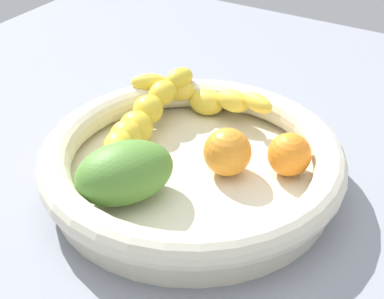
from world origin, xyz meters
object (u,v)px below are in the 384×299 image
banana_draped_right (205,97)px  banana_draped_left (141,121)px  fruit_bowl (192,164)px  orange_front (289,155)px  orange_mid_left (227,152)px  mango_green (125,172)px

banana_draped_right → banana_draped_left: bearing=71.7°
fruit_bowl → banana_draped_left: 9.11cm
orange_front → orange_mid_left: bearing=30.1°
banana_draped_right → mango_green: 20.04cm
banana_draped_right → mango_green: mango_green is taller
orange_front → orange_mid_left: (6.24, 3.62, 0.27)cm
banana_draped_left → orange_front: 18.87cm
banana_draped_left → banana_draped_right: 10.70cm
fruit_bowl → banana_draped_left: (8.58, -1.78, 2.49)cm
orange_front → banana_draped_right: bearing=-23.0°
orange_mid_left → mango_green: bearing=53.3°
mango_green → fruit_bowl: bearing=-115.0°
orange_front → fruit_bowl: bearing=29.1°
fruit_bowl → banana_draped_right: bearing=-66.4°
fruit_bowl → banana_draped_left: banana_draped_left is taller
orange_front → mango_green: bearing=44.8°
banana_draped_left → banana_draped_right: size_ratio=1.21×
banana_draped_right → orange_mid_left: orange_mid_left is taller
banana_draped_left → banana_draped_right: (-3.35, -10.16, -0.38)cm
orange_front → mango_green: 19.25cm
orange_mid_left → orange_front: bearing=-149.9°
orange_mid_left → mango_green: (7.41, 9.93, 0.43)cm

